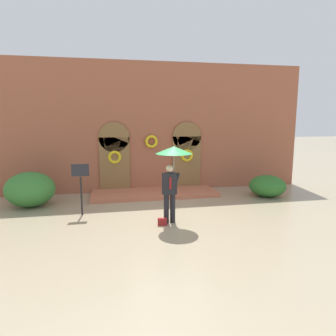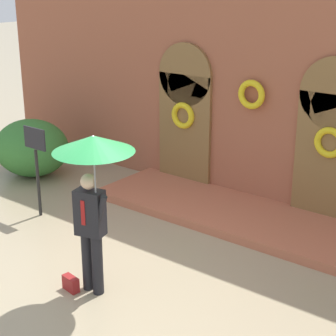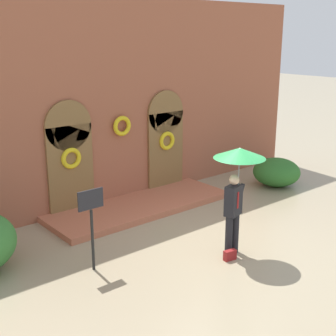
{
  "view_description": "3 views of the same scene",
  "coord_description": "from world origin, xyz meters",
  "px_view_note": "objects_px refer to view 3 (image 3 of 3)",
  "views": [
    {
      "loc": [
        -1.82,
        -9.08,
        3.16
      ],
      "look_at": [
        0.28,
        1.57,
        1.39
      ],
      "focal_mm": 32.0,
      "sensor_mm": 36.0,
      "label": 1
    },
    {
      "loc": [
        5.17,
        -5.33,
        4.36
      ],
      "look_at": [
        -0.1,
        1.42,
        1.38
      ],
      "focal_mm": 60.0,
      "sensor_mm": 36.0,
      "label": 2
    },
    {
      "loc": [
        -7.1,
        -6.71,
        4.65
      ],
      "look_at": [
        -0.19,
        1.63,
        1.52
      ],
      "focal_mm": 50.0,
      "sensor_mm": 36.0,
      "label": 3
    }
  ],
  "objects_px": {
    "handbag": "(230,255)",
    "shrub_right": "(277,172)",
    "sign_post": "(91,216)",
    "person_with_umbrella": "(238,169)"
  },
  "relations": [
    {
      "from": "shrub_right",
      "to": "person_with_umbrella",
      "type": "bearing_deg",
      "value": -152.23
    },
    {
      "from": "handbag",
      "to": "shrub_right",
      "type": "bearing_deg",
      "value": 36.71
    },
    {
      "from": "sign_post",
      "to": "shrub_right",
      "type": "distance_m",
      "value": 7.45
    },
    {
      "from": "handbag",
      "to": "sign_post",
      "type": "relative_size",
      "value": 0.16
    },
    {
      "from": "person_with_umbrella",
      "to": "sign_post",
      "type": "bearing_deg",
      "value": 155.41
    },
    {
      "from": "person_with_umbrella",
      "to": "sign_post",
      "type": "relative_size",
      "value": 1.37
    },
    {
      "from": "handbag",
      "to": "shrub_right",
      "type": "height_order",
      "value": "shrub_right"
    },
    {
      "from": "shrub_right",
      "to": "sign_post",
      "type": "bearing_deg",
      "value": -171.52
    },
    {
      "from": "person_with_umbrella",
      "to": "sign_post",
      "type": "height_order",
      "value": "person_with_umbrella"
    },
    {
      "from": "handbag",
      "to": "sign_post",
      "type": "height_order",
      "value": "sign_post"
    }
  ]
}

